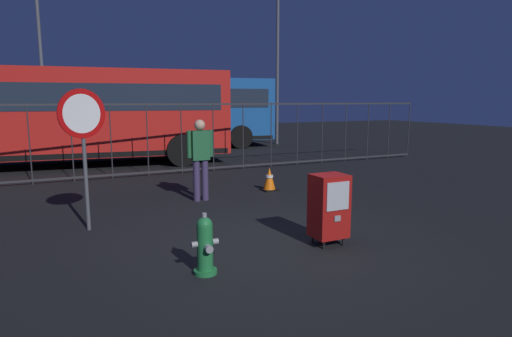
# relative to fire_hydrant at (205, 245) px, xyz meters

# --- Properties ---
(ground_plane) EXTENTS (60.00, 60.00, 0.00)m
(ground_plane) POSITION_rel_fire_hydrant_xyz_m (1.26, 0.67, -0.35)
(ground_plane) COLOR black
(fire_hydrant) EXTENTS (0.33, 0.32, 0.75)m
(fire_hydrant) POSITION_rel_fire_hydrant_xyz_m (0.00, 0.00, 0.00)
(fire_hydrant) COLOR #1E7238
(fire_hydrant) RESTS_ON ground_plane
(newspaper_box_primary) EXTENTS (0.48, 0.42, 1.02)m
(newspaper_box_primary) POSITION_rel_fire_hydrant_xyz_m (1.94, 0.25, 0.22)
(newspaper_box_primary) COLOR black
(newspaper_box_primary) RESTS_ON ground_plane
(stop_sign) EXTENTS (0.71, 0.31, 2.23)m
(stop_sign) POSITION_rel_fire_hydrant_xyz_m (-1.11, 2.47, 1.25)
(stop_sign) COLOR #4C4F54
(stop_sign) RESTS_ON ground_plane
(pedestrian) EXTENTS (0.55, 0.22, 1.67)m
(pedestrian) POSITION_rel_fire_hydrant_xyz_m (1.16, 3.66, 0.60)
(pedestrian) COLOR #382D51
(pedestrian) RESTS_ON ground_plane
(traffic_cone) EXTENTS (0.36, 0.36, 0.53)m
(traffic_cone) POSITION_rel_fire_hydrant_xyz_m (2.90, 3.95, -0.09)
(traffic_cone) COLOR black
(traffic_cone) RESTS_ON ground_plane
(fence_barrier) EXTENTS (18.03, 0.04, 2.00)m
(fence_barrier) POSITION_rel_fire_hydrant_xyz_m (1.26, 7.09, 0.67)
(fence_barrier) COLOR #2D2D33
(fence_barrier) RESTS_ON ground_plane
(bus_near) EXTENTS (10.72, 3.76, 3.00)m
(bus_near) POSITION_rel_fire_hydrant_xyz_m (-1.37, 10.09, 1.36)
(bus_near) COLOR red
(bus_near) RESTS_ON ground_plane
(bus_far) EXTENTS (10.73, 3.82, 3.00)m
(bus_far) POSITION_rel_fire_hydrant_xyz_m (2.35, 14.02, 1.36)
(bus_far) COLOR #19519E
(bus_far) RESTS_ON ground_plane
(street_light_near_right) EXTENTS (0.32, 0.32, 7.96)m
(street_light_near_right) POSITION_rel_fire_hydrant_xyz_m (-1.73, 15.49, 4.20)
(street_light_near_right) COLOR #4C4F54
(street_light_near_right) RESTS_ON ground_plane
(street_light_far_left) EXTENTS (0.32, 0.32, 7.27)m
(street_light_far_left) POSITION_rel_fire_hydrant_xyz_m (8.16, 13.34, 3.85)
(street_light_far_left) COLOR #4C4F54
(street_light_far_left) RESTS_ON ground_plane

